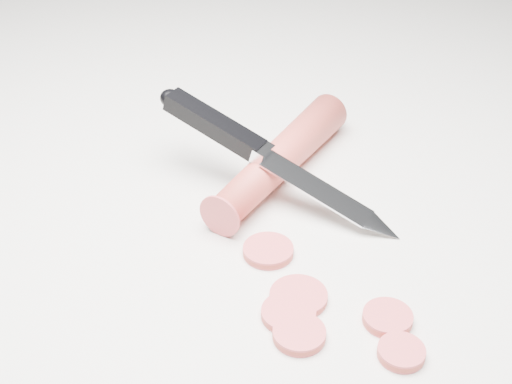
{
  "coord_description": "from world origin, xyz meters",
  "views": [
    {
      "loc": [
        -0.04,
        -0.42,
        0.35
      ],
      "look_at": [
        -0.04,
        0.04,
        0.02
      ],
      "focal_mm": 50.0,
      "sensor_mm": 36.0,
      "label": 1
    }
  ],
  "objects": [
    {
      "name": "carrot_slice_5",
      "position": [
        0.04,
        -0.08,
        0.0
      ],
      "size": [
        0.03,
        0.03,
        0.01
      ],
      "primitive_type": "cylinder",
      "color": "#D14045",
      "rests_on": "ground"
    },
    {
      "name": "carrot_slice_1",
      "position": [
        -0.03,
        -0.01,
        0.0
      ],
      "size": [
        0.04,
        0.04,
        0.01
      ],
      "primitive_type": "cylinder",
      "color": "#D14045",
      "rests_on": "ground"
    },
    {
      "name": "carrot",
      "position": [
        -0.02,
        0.09,
        0.02
      ],
      "size": [
        0.12,
        0.18,
        0.03
      ],
      "primitive_type": "cylinder",
      "rotation": [
        1.57,
        0.0,
        -0.52
      ],
      "color": "red",
      "rests_on": "ground"
    },
    {
      "name": "carrot_slice_3",
      "position": [
        -0.01,
        -0.06,
        0.0
      ],
      "size": [
        0.04,
        0.04,
        0.01
      ],
      "primitive_type": "cylinder",
      "color": "#D14045",
      "rests_on": "ground"
    },
    {
      "name": "carrot_slice_2",
      "position": [
        0.05,
        -0.11,
        0.0
      ],
      "size": [
        0.03,
        0.03,
        0.01
      ],
      "primitive_type": "cylinder",
      "color": "#D14045",
      "rests_on": "ground"
    },
    {
      "name": "kitchen_knife",
      "position": [
        -0.03,
        0.07,
        0.04
      ],
      "size": [
        0.21,
        0.13,
        0.07
      ],
      "primitive_type": null,
      "color": "silver",
      "rests_on": "ground"
    },
    {
      "name": "carrot_slice_0",
      "position": [
        -0.02,
        -0.07,
        0.0
      ],
      "size": [
        0.04,
        0.04,
        0.01
      ],
      "primitive_type": "cylinder",
      "color": "#D14045",
      "rests_on": "ground"
    },
    {
      "name": "carrot_slice_4",
      "position": [
        -0.01,
        -0.09,
        0.0
      ],
      "size": [
        0.03,
        0.03,
        0.01
      ],
      "primitive_type": "cylinder",
      "color": "#D14045",
      "rests_on": "ground"
    },
    {
      "name": "ground",
      "position": [
        0.0,
        0.0,
        0.0
      ],
      "size": [
        2.4,
        2.4,
        0.0
      ],
      "primitive_type": "plane",
      "color": "silver",
      "rests_on": "ground"
    }
  ]
}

